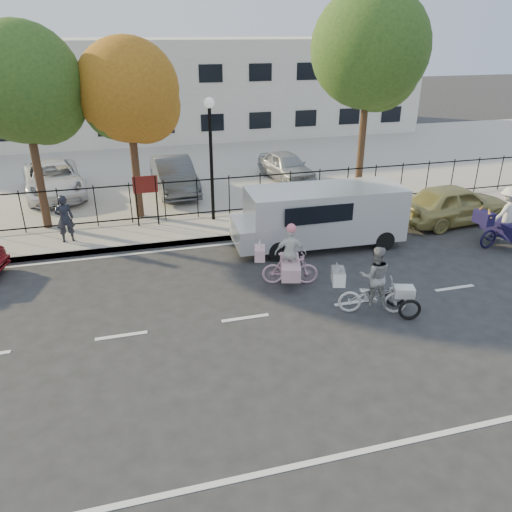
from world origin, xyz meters
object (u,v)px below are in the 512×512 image
object	(u,v)px
lamppost	(210,138)
lot_car_c	(174,175)
white_van	(322,215)
lot_car_d	(286,166)
gold_sedan	(454,204)
pedestrian	(65,219)
lot_car_b	(53,179)
unicorn_bike	(289,262)
zebra_trike	(374,288)
bull_bike	(504,223)

from	to	relation	value
lamppost	lot_car_c	size ratio (longest dim) A/B	0.99
white_van	lot_car_c	bearing A→B (deg)	122.25
white_van	lot_car_d	world-z (taller)	white_van
gold_sedan	lot_car_d	bearing A→B (deg)	26.75
lamppost	pedestrian	bearing A→B (deg)	-170.94
lamppost	lot_car_b	bearing A→B (deg)	141.48
unicorn_bike	lot_car_c	size ratio (longest dim) A/B	0.42
zebra_trike	bull_bike	xyz separation A→B (m)	(6.12, 2.77, 0.11)
bull_bike	lamppost	bearing A→B (deg)	54.81
unicorn_bike	white_van	bearing A→B (deg)	-23.34
gold_sedan	lot_car_d	xyz separation A→B (m)	(-4.26, 6.65, 0.06)
lot_car_c	pedestrian	bearing A→B (deg)	-134.55
unicorn_bike	white_van	xyz separation A→B (m)	(1.89, 2.33, 0.41)
unicorn_bike	gold_sedan	size ratio (longest dim) A/B	0.43
pedestrian	lot_car_b	xyz separation A→B (m)	(-0.85, 5.50, -0.11)
lamppost	white_van	size ratio (longest dim) A/B	0.78
gold_sedan	pedestrian	distance (m)	13.65
lamppost	bull_bike	xyz separation A→B (m)	(8.79, -4.58, -2.31)
gold_sedan	lot_car_b	distance (m)	16.02
zebra_trike	gold_sedan	world-z (taller)	zebra_trike
unicorn_bike	lot_car_b	distance (m)	12.24
white_van	lot_car_b	size ratio (longest dim) A/B	1.14
lot_car_b	zebra_trike	bearing A→B (deg)	-64.25
white_van	lot_car_b	distance (m)	11.77
zebra_trike	lot_car_d	xyz separation A→B (m)	(1.59, 11.70, 0.09)
pedestrian	bull_bike	bearing A→B (deg)	153.70
lot_car_b	unicorn_bike	bearing A→B (deg)	-64.63
gold_sedan	lot_car_b	size ratio (longest dim) A/B	0.88
zebra_trike	lot_car_c	bearing A→B (deg)	35.19
white_van	gold_sedan	world-z (taller)	white_van
zebra_trike	pedestrian	world-z (taller)	zebra_trike
lot_car_c	lamppost	bearing A→B (deg)	-79.00
lamppost	pedestrian	xyz separation A→B (m)	(-5.04, -0.80, -2.17)
unicorn_bike	white_van	size ratio (longest dim) A/B	0.33
zebra_trike	lot_car_c	xyz separation A→B (m)	(-3.63, 11.18, 0.17)
white_van	pedestrian	distance (m)	8.35
lot_car_b	lot_car_c	distance (m)	5.01
gold_sedan	lot_car_c	bearing A→B (deg)	51.24
bull_bike	lot_car_d	xyz separation A→B (m)	(-4.53, 8.93, -0.01)
unicorn_bike	lot_car_c	bearing A→B (deg)	28.52
pedestrian	lot_car_d	xyz separation A→B (m)	(9.30, 5.15, -0.15)
lamppost	white_van	bearing A→B (deg)	-44.85
unicorn_bike	lot_car_d	distance (m)	10.17
zebra_trike	lot_car_d	world-z (taller)	zebra_trike
pedestrian	lamppost	bearing A→B (deg)	178.03
lamppost	lot_car_d	bearing A→B (deg)	45.59
gold_sedan	lot_car_c	distance (m)	11.28
bull_bike	lot_car_d	world-z (taller)	bull_bike
lamppost	unicorn_bike	bearing A→B (deg)	-78.04
lot_car_c	lot_car_d	bearing A→B (deg)	2.64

